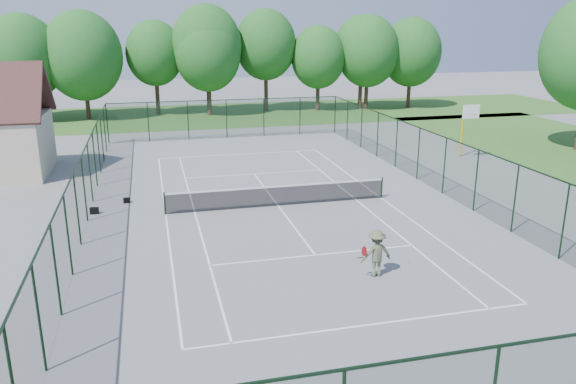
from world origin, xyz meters
name	(u,v)px	position (x,y,z in m)	size (l,w,h in m)	color
ground	(278,206)	(0.00, 0.00, 0.00)	(140.00, 140.00, 0.00)	gray
grass_far	(210,115)	(0.00, 30.00, 0.01)	(80.00, 16.00, 0.01)	#3B6C27
court_lines	(278,206)	(0.00, 0.00, 0.00)	(11.05, 23.85, 0.01)	white
tennis_net	(278,195)	(0.00, 0.00, 0.58)	(11.08, 0.08, 1.10)	black
fence_enclosure	(278,176)	(0.00, 0.00, 1.56)	(18.05, 36.05, 3.02)	#1C3824
tree_line_far	(208,53)	(0.00, 30.00, 5.99)	(39.40, 6.40, 9.70)	#432A1F
basketball_goal	(467,120)	(14.48, 7.09, 2.57)	(1.20, 1.43, 3.65)	gold
sports_bag_a	(94,211)	(-8.77, 0.95, 0.15)	(0.38, 0.23, 0.31)	black
sports_bag_b	(127,200)	(-7.32, 2.35, 0.13)	(0.33, 0.20, 0.26)	black
tennis_player	(376,253)	(1.56, -8.70, 0.87)	(1.97, 0.90, 1.74)	#545C3F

